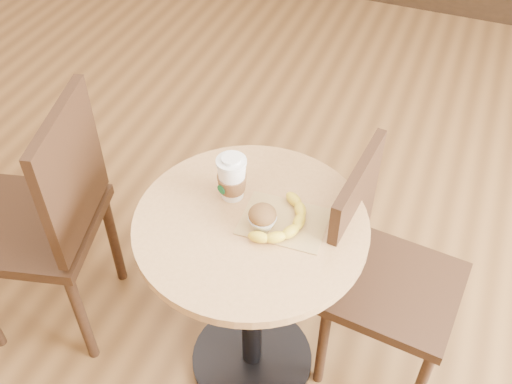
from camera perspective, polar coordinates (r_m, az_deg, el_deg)
cafe_table at (r=1.87m, az=-0.45°, el=-7.56°), size 0.68×0.68×0.75m
chair_left at (r=2.12m, az=-19.10°, el=-2.26°), size 0.52×0.52×0.98m
chair_right at (r=1.95m, az=11.69°, el=-7.45°), size 0.43×0.43×0.89m
kraft_bag at (r=1.70m, az=2.67°, el=-2.82°), size 0.25×0.19×0.00m
coffee_cup at (r=1.73m, az=-2.31°, el=1.25°), size 0.09×0.09×0.15m
muffin at (r=1.66m, az=0.61°, el=-2.43°), size 0.08×0.08×0.07m
banana at (r=1.68m, az=2.68°, el=-2.64°), size 0.21×0.27×0.03m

